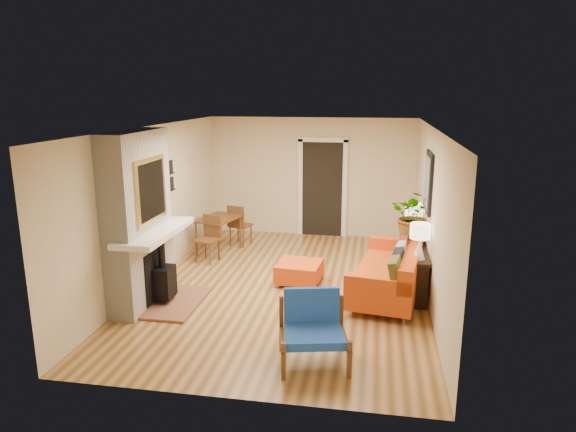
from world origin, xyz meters
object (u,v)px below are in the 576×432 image
ottoman (299,271)px  console_table (415,254)px  lamp_far (414,215)px  dining_table (221,225)px  lamp_near (420,237)px  sofa (394,271)px  houseplant (415,215)px  blue_chair (313,324)px

ottoman → console_table: console_table is taller
console_table → lamp_far: (0.00, 0.71, 0.49)m
dining_table → lamp_near: 4.20m
sofa → houseplant: size_ratio=2.68×
sofa → ottoman: 1.57m
sofa → blue_chair: 2.44m
console_table → lamp_near: size_ratio=3.43×
console_table → lamp_near: bearing=-90.0°
blue_chair → lamp_far: 3.58m
ottoman → dining_table: dining_table is taller
lamp_far → ottoman: bearing=-156.9°
blue_chair → lamp_near: (1.34, 1.87, 0.62)m
dining_table → houseplant: houseplant is taller
blue_chair → console_table: size_ratio=0.51×
ottoman → houseplant: size_ratio=0.88×
blue_chair → lamp_far: size_ratio=1.74×
console_table → lamp_far: bearing=90.0°
blue_chair → lamp_near: size_ratio=1.74×
sofa → blue_chair: (-1.01, -2.22, 0.06)m
dining_table → lamp_far: 3.74m
sofa → blue_chair: bearing=-114.4°
houseplant → ottoman: bearing=-168.7°
lamp_far → houseplant: size_ratio=0.62×
houseplant → blue_chair: bearing=-115.1°
dining_table → lamp_far: size_ratio=3.06×
dining_table → console_table: dining_table is taller
sofa → houseplant: 1.04m
sofa → blue_chair: sofa is taller
sofa → ottoman: bearing=171.2°
console_table → houseplant: houseplant is taller
ottoman → lamp_near: size_ratio=1.43×
dining_table → houseplant: bearing=-16.0°
sofa → dining_table: (-3.32, 1.66, 0.19)m
sofa → console_table: (0.34, 0.33, 0.19)m
sofa → console_table: size_ratio=1.26×
lamp_near → dining_table: bearing=151.1°
sofa → blue_chair: size_ratio=2.49×
blue_chair → houseplant: houseplant is taller
ottoman → dining_table: size_ratio=0.47×
ottoman → console_table: (1.88, 0.09, 0.37)m
dining_table → ottoman: bearing=-38.6°
ottoman → houseplant: houseplant is taller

